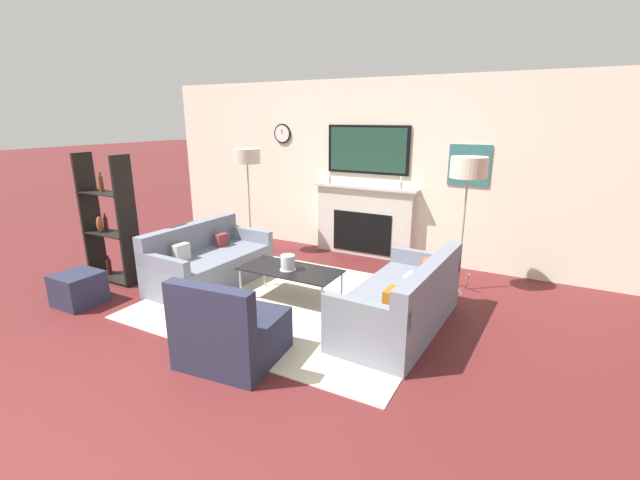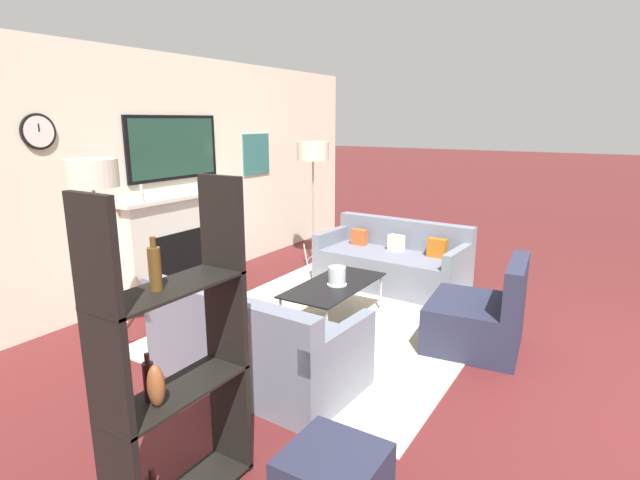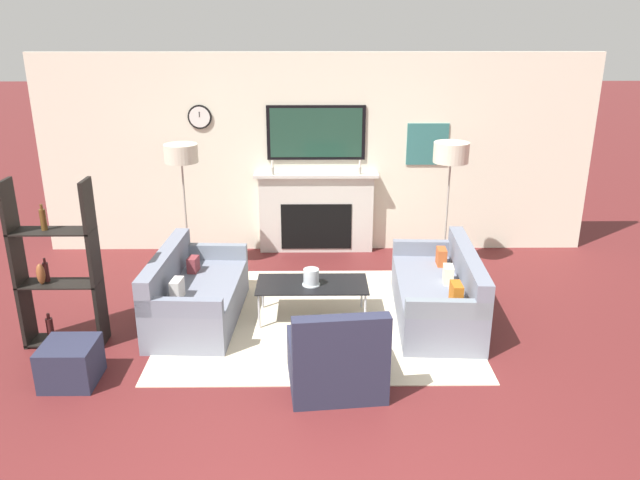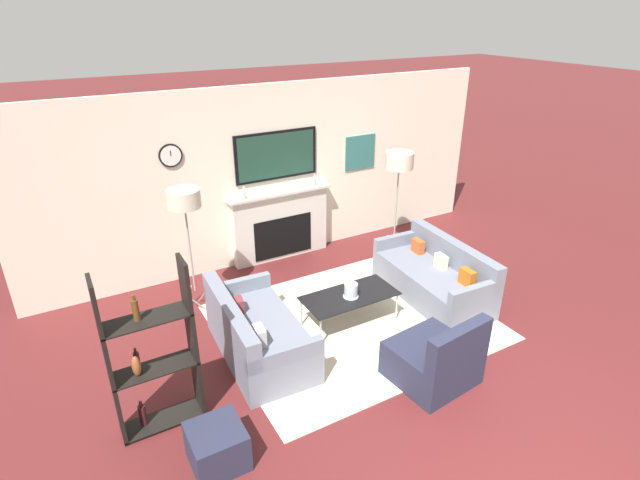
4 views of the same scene
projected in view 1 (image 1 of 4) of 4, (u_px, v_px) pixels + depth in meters
ground_plane at (56, 469)px, 2.70m from camera, size 60.00×60.00×0.00m
fireplace_wall at (368, 178)px, 6.66m from camera, size 7.52×0.28×2.70m
area_rug at (294, 302)px, 5.12m from camera, size 3.26×2.68×0.01m
couch_left at (208, 263)px, 5.65m from camera, size 0.91×1.65×0.78m
couch_right at (402, 303)px, 4.44m from camera, size 0.91×1.80×0.78m
armchair at (230, 333)px, 3.84m from camera, size 0.89×0.86×0.83m
coffee_table at (290, 271)px, 5.05m from camera, size 1.20×0.57×0.41m
hurricane_candle at (288, 264)px, 5.00m from camera, size 0.19×0.19×0.18m
floor_lamp_left at (247, 158)px, 6.58m from camera, size 0.41×0.41×1.68m
floor_lamp_right at (469, 169)px, 5.08m from camera, size 0.43×0.43×1.70m
shelf_unit at (109, 223)px, 5.64m from camera, size 0.79×0.28×1.70m
ottoman at (78, 289)px, 5.04m from camera, size 0.47×0.47×0.38m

